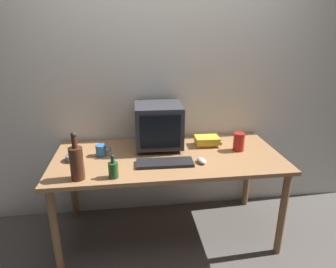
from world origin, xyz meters
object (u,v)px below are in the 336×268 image
Objects in this scene: bottle_tall at (77,162)px; book_stack at (207,141)px; crt_monitor at (159,125)px; bottle_short at (113,169)px; cd_spindle at (74,158)px; metal_canister at (239,142)px; computer_mouse at (202,161)px; mug at (101,150)px; keyboard at (165,163)px.

bottle_tall is 1.11m from book_stack.
book_stack is (1.00, 0.47, -0.08)m from bottle_tall.
crt_monitor is 1.19× the size of bottle_tall.
crt_monitor is 0.77m from bottle_tall.
cd_spindle is (-0.31, 0.31, -0.04)m from bottle_short.
cd_spindle is 1.31m from metal_canister.
bottle_tall is 1.54× the size of book_stack.
computer_mouse is 0.83× the size of mug.
mug is at bearing 156.56° from keyboard.
crt_monitor reaches higher than bottle_short.
crt_monitor is at bearing 175.77° from book_stack.
crt_monitor is 0.51m from mug.
bottle_tall is (-0.59, -0.50, -0.07)m from crt_monitor.
keyboard is 3.50× the size of cd_spindle.
bottle_tall is at bearing -164.93° from keyboard.
mug reaches higher than book_stack.
cd_spindle is at bearing -162.07° from mug.
book_stack is at bearing 149.20° from metal_canister.
mug reaches higher than computer_mouse.
bottle_short is at bearing -73.68° from mug.
bottle_short reaches higher than computer_mouse.
computer_mouse is 0.60× the size of bottle_short.
computer_mouse is 0.66m from bottle_short.
computer_mouse is 0.83× the size of cd_spindle.
crt_monitor is at bearing 115.15° from computer_mouse.
bottle_short is 1.40× the size of mug.
computer_mouse is at bearing -9.93° from cd_spindle.
metal_canister is (0.23, -0.14, 0.03)m from book_stack.
crt_monitor is at bearing 54.89° from bottle_short.
metal_canister is (1.11, -0.04, 0.03)m from mug.
book_stack is 1.44× the size of metal_canister.
mug is 1.00× the size of cd_spindle.
keyboard is at bearing -141.29° from book_stack.
cd_spindle is (-1.08, -0.16, -0.02)m from book_stack.
computer_mouse is 0.89m from bottle_tall.
bottle_tall is 2.78× the size of cd_spindle.
bottle_tall is 0.24m from bottle_short.
crt_monitor is 1.83× the size of book_stack.
bottle_short is 0.90m from book_stack.
bottle_short is 0.44m from cd_spindle.
crt_monitor is 2.37× the size of bottle_short.
bottle_tall is at bearing -108.60° from mug.
bottle_tall is at bearing -75.20° from cd_spindle.
cd_spindle is at bearing 135.13° from bottle_short.
cd_spindle reaches higher than keyboard.
keyboard is 0.70m from cd_spindle.
bottle_tall reaches higher than mug.
bottle_short is 1.12× the size of metal_canister.
bottle_tall reaches higher than metal_canister.
computer_mouse is 0.67× the size of metal_canister.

